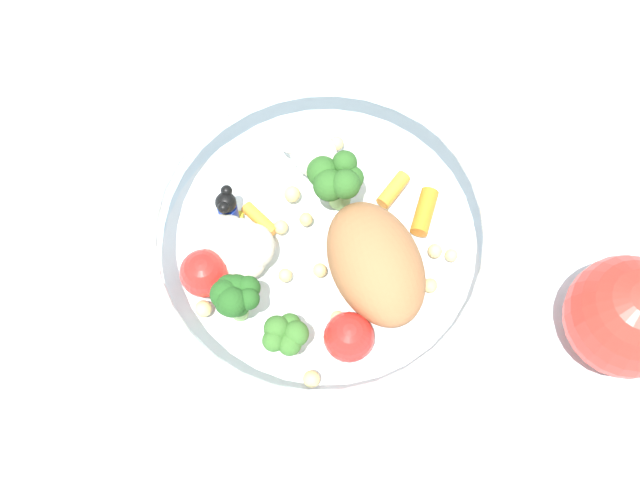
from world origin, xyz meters
TOP-DOWN VIEW (x-y plane):
  - ground_plane at (0.00, 0.00)m, footprint 2.40×2.40m
  - food_container at (-0.02, -0.01)m, footprint 0.23×0.23m
  - loose_apple at (-0.02, -0.21)m, footprint 0.08×0.08m

SIDE VIEW (x-z plane):
  - ground_plane at x=0.00m, z-range 0.00..0.00m
  - food_container at x=-0.02m, z-range 0.00..0.06m
  - loose_apple at x=-0.02m, z-range -0.01..0.08m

